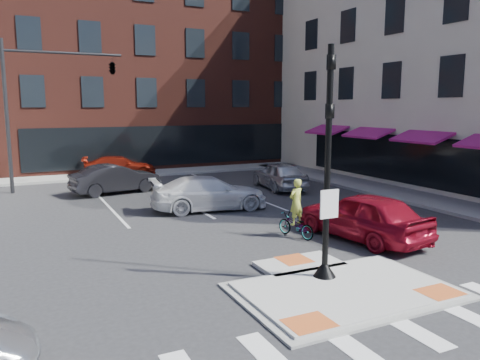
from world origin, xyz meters
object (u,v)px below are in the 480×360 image
white_pickup (209,193)px  red_sedan (363,216)px  bg_car_red (120,166)px  cyclist (296,218)px  bg_car_silver (280,175)px  bg_car_dark (116,179)px

white_pickup → red_sedan: bearing=-148.6°
bg_car_red → cyclist: 17.42m
red_sedan → bg_car_red: red_sedan is taller
white_pickup → bg_car_red: white_pickup is taller
red_sedan → bg_car_red: size_ratio=1.06×
white_pickup → bg_car_silver: 6.43m
white_pickup → bg_car_red: bearing=14.7°
white_pickup → bg_car_dark: 6.65m
bg_car_silver → cyclist: size_ratio=2.17×
white_pickup → bg_car_red: size_ratio=1.11×
white_pickup → bg_car_silver: (5.53, 3.27, 0.02)m
bg_car_silver → bg_car_red: size_ratio=0.98×
bg_car_silver → bg_car_red: (-7.14, 8.50, -0.10)m
white_pickup → cyclist: size_ratio=2.48×
bg_car_silver → cyclist: cyclist is taller
cyclist → bg_car_red: bearing=-96.2°
bg_car_dark → bg_car_red: bearing=-24.0°
bg_car_dark → cyclist: (4.06, -11.39, -0.06)m
red_sedan → bg_car_red: 19.02m
bg_car_dark → bg_car_red: (1.37, 5.82, -0.09)m
bg_car_dark → bg_car_silver: (8.51, -2.68, 0.01)m
red_sedan → cyclist: 2.30m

